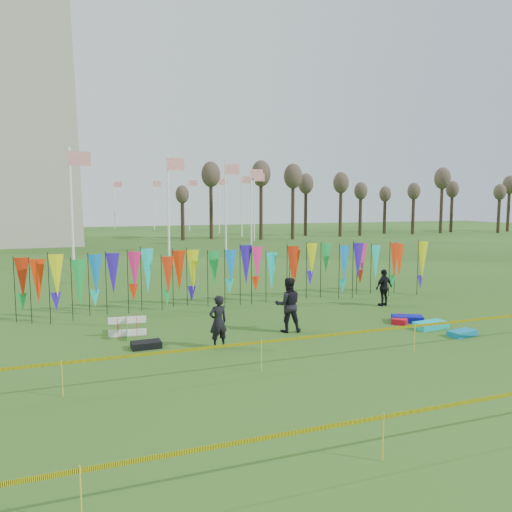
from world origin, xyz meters
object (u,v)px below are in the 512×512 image
object	(u,v)px
box_kite	(127,326)
person_mid	(288,305)
kite_bag_turquoise	(431,325)
kite_bag_blue	(407,319)
kite_bag_red	(402,319)
kite_bag_black	(146,345)
person_right	(384,288)
kite_bag_teal	(462,333)
person_left	(218,322)

from	to	relation	value
box_kite	person_mid	bearing A→B (deg)	-13.58
person_mid	kite_bag_turquoise	size ratio (longest dim) A/B	1.57
kite_bag_blue	box_kite	bearing A→B (deg)	171.23
kite_bag_red	kite_bag_black	world-z (taller)	kite_bag_black
person_right	kite_bag_red	distance (m)	3.08
kite_bag_turquoise	box_kite	bearing A→B (deg)	165.41
box_kite	kite_bag_turquoise	distance (m)	10.76
kite_bag_blue	kite_bag_black	size ratio (longest dim) A/B	1.24
box_kite	person_mid	xyz separation A→B (m)	(5.38, -1.30, 0.61)
kite_bag_blue	kite_bag_red	bearing A→B (deg)	173.92
kite_bag_red	kite_bag_teal	distance (m)	2.47
kite_bag_black	kite_bag_teal	world-z (taller)	kite_bag_black
person_right	kite_bag_black	world-z (taller)	person_right
person_left	person_right	bearing A→B (deg)	-168.78
person_left	kite_bag_black	size ratio (longest dim) A/B	1.83
box_kite	kite_bag_teal	size ratio (longest dim) A/B	0.70
kite_bag_turquoise	kite_bag_blue	xyz separation A→B (m)	(-0.17, 1.13, -0.00)
kite_bag_blue	kite_bag_teal	size ratio (longest dim) A/B	1.12
person_mid	kite_bag_teal	world-z (taller)	person_mid
person_left	kite_bag_turquoise	size ratio (longest dim) A/B	1.36
kite_bag_blue	kite_bag_black	bearing A→B (deg)	179.93
person_left	kite_bag_red	world-z (taller)	person_left
person_left	kite_bag_red	bearing A→B (deg)	174.66
kite_bag_turquoise	kite_bag_teal	distance (m)	1.25
box_kite	kite_bag_teal	xyz separation A→B (m)	(10.73, -3.92, -0.26)
person_right	kite_bag_blue	xyz separation A→B (m)	(-0.88, -2.81, -0.69)
kite_bag_blue	person_left	bearing A→B (deg)	-174.38
person_left	person_mid	distance (m)	3.04
box_kite	person_mid	size ratio (longest dim) A/B	0.37
kite_bag_blue	kite_bag_teal	xyz separation A→B (m)	(0.49, -2.33, -0.02)
person_mid	kite_bag_blue	size ratio (longest dim) A/B	1.70
person_mid	kite_bag_blue	xyz separation A→B (m)	(4.86, -0.28, -0.85)
person_mid	kite_bag_red	bearing A→B (deg)	-169.50
kite_bag_black	kite_bag_blue	bearing A→B (deg)	-0.07
box_kite	person_left	xyz separation A→B (m)	(2.53, -2.34, 0.48)
person_left	kite_bag_turquoise	distance (m)	7.92
person_left	person_right	world-z (taller)	person_left
box_kite	person_right	distance (m)	11.19
person_left	kite_bag_red	distance (m)	7.55
kite_bag_turquoise	kite_bag_teal	xyz separation A→B (m)	(0.32, -1.21, -0.03)
person_left	kite_bag_black	bearing A→B (deg)	-31.26
kite_bag_blue	kite_bag_teal	distance (m)	2.39
person_left	kite_bag_turquoise	bearing A→B (deg)	165.98
kite_bag_turquoise	person_mid	bearing A→B (deg)	164.34
kite_bag_turquoise	kite_bag_teal	size ratio (longest dim) A/B	1.21
person_left	kite_bag_teal	xyz separation A→B (m)	(8.20, -1.58, -0.74)
person_left	kite_bag_blue	distance (m)	7.78
person_left	kite_bag_blue	world-z (taller)	person_left
box_kite	kite_bag_black	world-z (taller)	box_kite
kite_bag_red	kite_bag_teal	size ratio (longest dim) A/B	1.13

